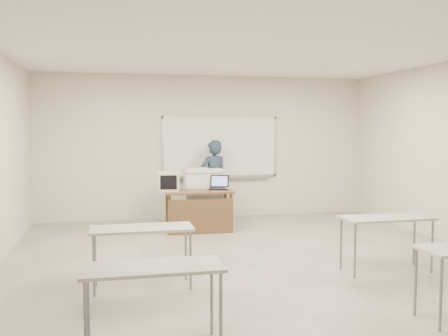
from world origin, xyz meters
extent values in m
cube|color=gray|center=(0.00, 0.00, -0.01)|extent=(7.00, 8.00, 0.01)
cube|color=white|center=(0.30, 3.97, 1.50)|extent=(2.40, 0.03, 1.20)
cube|color=#B7BABC|center=(0.30, 3.97, 2.12)|extent=(2.48, 0.04, 0.04)
cube|color=#B7BABC|center=(0.30, 3.97, 0.88)|extent=(2.48, 0.04, 0.04)
cube|color=#B7BABC|center=(-0.92, 3.97, 1.50)|extent=(0.04, 0.04, 1.28)
cube|color=#B7BABC|center=(1.52, 3.97, 1.50)|extent=(0.04, 0.04, 1.28)
cube|color=#B7BABC|center=(0.30, 3.92, 0.84)|extent=(2.16, 0.07, 0.02)
cube|color=#A2A19B|center=(-1.60, -0.50, 0.71)|extent=(1.20, 0.50, 0.03)
cylinder|color=slate|center=(-2.15, -0.70, 0.35)|extent=(0.03, 0.03, 0.70)
cylinder|color=slate|center=(-1.05, -0.70, 0.35)|extent=(0.03, 0.03, 0.70)
cylinder|color=slate|center=(-2.15, -0.30, 0.35)|extent=(0.03, 0.03, 0.70)
cylinder|color=slate|center=(-1.05, -0.30, 0.35)|extent=(0.03, 0.03, 0.70)
cube|color=#A2A19B|center=(1.60, -0.50, 0.71)|extent=(1.20, 0.50, 0.03)
cylinder|color=slate|center=(1.05, -0.70, 0.35)|extent=(0.03, 0.03, 0.70)
cylinder|color=slate|center=(2.15, -0.70, 0.35)|extent=(0.03, 0.03, 0.70)
cylinder|color=slate|center=(1.05, -0.30, 0.35)|extent=(0.03, 0.03, 0.70)
cylinder|color=slate|center=(2.15, -0.30, 0.35)|extent=(0.03, 0.03, 0.70)
cube|color=#A2A19B|center=(-1.60, -2.20, 0.71)|extent=(1.20, 0.50, 0.03)
cylinder|color=slate|center=(-2.15, -2.40, 0.35)|extent=(0.03, 0.03, 0.70)
cylinder|color=slate|center=(-1.05, -2.40, 0.35)|extent=(0.03, 0.03, 0.70)
cylinder|color=slate|center=(-2.15, -2.00, 0.35)|extent=(0.03, 0.03, 0.70)
cylinder|color=slate|center=(-1.05, -2.00, 0.35)|extent=(0.03, 0.03, 0.70)
cylinder|color=slate|center=(1.05, -2.40, 0.35)|extent=(0.03, 0.03, 0.70)
cylinder|color=slate|center=(1.05, -2.00, 0.35)|extent=(0.03, 0.03, 0.70)
cube|color=brown|center=(-0.40, 2.60, 0.73)|extent=(1.24, 0.62, 0.04)
cube|color=brown|center=(-0.40, 2.31, 0.32)|extent=(1.17, 0.03, 0.63)
cylinder|color=#4F331F|center=(-0.96, 2.35, 0.36)|extent=(0.06, 0.06, 0.71)
cylinder|color=#4F331F|center=(0.16, 2.35, 0.36)|extent=(0.06, 0.06, 0.71)
cylinder|color=#4F331F|center=(-0.96, 2.85, 0.36)|extent=(0.06, 0.06, 0.71)
cylinder|color=#4F331F|center=(0.16, 2.85, 0.36)|extent=(0.06, 0.06, 0.71)
cube|color=silver|center=(-0.20, 3.20, 0.53)|extent=(0.74, 0.53, 1.05)
cube|color=silver|center=(-0.20, 3.20, 1.07)|extent=(0.78, 0.57, 0.04)
cube|color=#BAAE9D|center=(-0.95, 2.75, 0.93)|extent=(0.37, 0.39, 0.35)
cube|color=#BAAE9D|center=(-0.95, 2.53, 0.93)|extent=(0.39, 0.04, 0.37)
cube|color=black|center=(-0.95, 2.51, 0.93)|extent=(0.30, 0.01, 0.26)
cube|color=black|center=(0.00, 2.70, 0.76)|extent=(0.35, 0.26, 0.02)
cube|color=black|center=(0.00, 2.69, 0.77)|extent=(0.29, 0.15, 0.01)
cube|color=black|center=(0.00, 2.86, 0.89)|extent=(0.35, 0.08, 0.24)
cube|color=#7179BD|center=(0.00, 2.85, 0.89)|extent=(0.30, 0.05, 0.19)
ellipsoid|color=#A1A3A8|center=(0.15, 2.65, 0.77)|extent=(0.12, 0.10, 0.04)
cube|color=#BAAE9D|center=(-0.35, 3.28, 1.11)|extent=(0.46, 0.24, 0.02)
imported|color=black|center=(0.09, 3.66, 0.83)|extent=(0.70, 0.57, 1.66)
camera|label=1|loc=(-1.90, -6.39, 1.90)|focal=40.00mm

